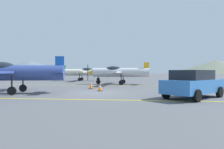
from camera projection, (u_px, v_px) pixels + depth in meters
name	position (u px, v px, depth m)	size (l,w,h in m)	color
ground_plane	(95.00, 93.00, 14.26)	(400.00, 400.00, 0.00)	#54565B
apron_line_near	(83.00, 100.00, 10.77)	(80.00, 0.16, 0.01)	yellow
apron_line_far	(108.00, 85.00, 22.18)	(80.00, 0.16, 0.01)	yellow
airplane_near	(10.00, 72.00, 13.88)	(7.75, 8.82, 2.65)	#33478C
airplane_mid	(118.00, 72.00, 24.11)	(7.69, 8.85, 2.65)	silver
airplane_far	(84.00, 72.00, 33.72)	(7.69, 8.85, 2.65)	silver
car_sedan	(193.00, 83.00, 11.50)	(4.26, 4.36, 1.62)	#3372BF
traffic_cone_front	(91.00, 86.00, 17.70)	(0.36, 0.36, 0.59)	black
traffic_cone_side	(100.00, 87.00, 15.70)	(0.36, 0.36, 0.59)	black
hill_left	(30.00, 67.00, 152.95)	(68.01, 68.01, 10.11)	slate
hill_centerleft	(216.00, 67.00, 162.34)	(73.96, 73.96, 11.17)	slate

